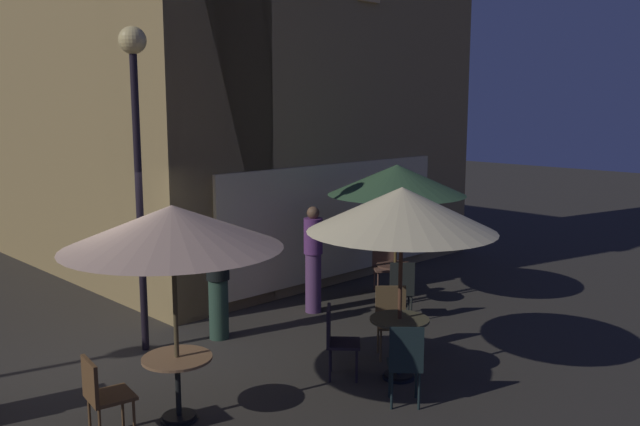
% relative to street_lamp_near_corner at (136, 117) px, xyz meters
% --- Properties ---
extents(ground_plane, '(60.00, 60.00, 0.00)m').
position_rel_street_lamp_near_corner_xyz_m(ground_plane, '(-0.47, -0.81, -3.22)').
color(ground_plane, '#343029').
extents(cafe_building, '(7.82, 8.47, 7.67)m').
position_rel_street_lamp_near_corner_xyz_m(cafe_building, '(3.23, 3.18, 0.60)').
color(cafe_building, '#997E4B').
rests_on(cafe_building, ground).
extents(street_lamp_near_corner, '(0.36, 0.36, 4.40)m').
position_rel_street_lamp_near_corner_xyz_m(street_lamp_near_corner, '(0.00, 0.00, 0.00)').
color(street_lamp_near_corner, black).
rests_on(street_lamp_near_corner, ground).
extents(cafe_table_0, '(0.76, 0.76, 0.72)m').
position_rel_street_lamp_near_corner_xyz_m(cafe_table_0, '(-0.84, -2.16, -2.69)').
color(cafe_table_0, black).
rests_on(cafe_table_0, ground).
extents(cafe_table_1, '(0.74, 0.74, 0.78)m').
position_rel_street_lamp_near_corner_xyz_m(cafe_table_1, '(1.76, -3.11, -2.65)').
color(cafe_table_1, black).
rests_on(cafe_table_1, ground).
extents(cafe_table_2, '(0.64, 0.64, 0.72)m').
position_rel_street_lamp_near_corner_xyz_m(cafe_table_2, '(4.10, -1.12, -2.73)').
color(cafe_table_2, black).
rests_on(cafe_table_2, ground).
extents(patio_umbrella_0, '(2.32, 2.32, 2.37)m').
position_rel_street_lamp_near_corner_xyz_m(patio_umbrella_0, '(-0.84, -2.16, -1.09)').
color(patio_umbrella_0, black).
rests_on(patio_umbrella_0, ground).
extents(patio_umbrella_1, '(2.31, 2.31, 2.42)m').
position_rel_street_lamp_near_corner_xyz_m(patio_umbrella_1, '(1.76, -3.11, -1.08)').
color(patio_umbrella_1, black).
rests_on(patio_umbrella_1, ground).
extents(patio_umbrella_2, '(2.29, 2.29, 2.41)m').
position_rel_street_lamp_near_corner_xyz_m(patio_umbrella_2, '(4.10, -1.12, -1.07)').
color(patio_umbrella_2, black).
rests_on(patio_umbrella_2, ground).
extents(cafe_chair_0, '(0.50, 0.50, 0.89)m').
position_rel_street_lamp_near_corner_xyz_m(cafe_chair_0, '(-1.65, -2.03, -2.68)').
color(cafe_chair_0, brown).
rests_on(cafe_chair_0, ground).
extents(cafe_chair_1, '(0.58, 0.58, 0.91)m').
position_rel_street_lamp_near_corner_xyz_m(cafe_chair_1, '(1.22, -2.54, -2.69)').
color(cafe_chair_1, black).
rests_on(cafe_chair_1, ground).
extents(cafe_chair_2, '(0.54, 0.54, 0.97)m').
position_rel_street_lamp_near_corner_xyz_m(cafe_chair_2, '(1.17, -3.68, -2.65)').
color(cafe_chair_2, black).
rests_on(cafe_chair_2, ground).
extents(cafe_chair_3, '(0.59, 0.59, 0.95)m').
position_rel_street_lamp_near_corner_xyz_m(cafe_chair_3, '(2.30, -2.53, -2.66)').
color(cafe_chair_3, brown).
rests_on(cafe_chair_3, ground).
extents(cafe_chair_4, '(0.60, 0.60, 0.93)m').
position_rel_street_lamp_near_corner_xyz_m(cafe_chair_4, '(4.65, -0.43, -2.68)').
color(cafe_chair_4, brown).
rests_on(cafe_chair_4, ground).
extents(cafe_chair_5, '(0.54, 0.54, 0.97)m').
position_rel_street_lamp_near_corner_xyz_m(cafe_chair_5, '(3.52, -1.72, -2.65)').
color(cafe_chair_5, black).
rests_on(cafe_chair_5, ground).
extents(patron_standing_0, '(0.31, 0.31, 1.76)m').
position_rel_street_lamp_near_corner_xyz_m(patron_standing_0, '(2.88, -0.39, -2.33)').
color(patron_standing_0, '#5E3965').
rests_on(patron_standing_0, ground).
extents(patron_standing_1, '(0.34, 0.34, 1.69)m').
position_rel_street_lamp_near_corner_xyz_m(patron_standing_1, '(1.01, -0.34, -2.37)').
color(patron_standing_1, '#2B4535').
rests_on(patron_standing_1, ground).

